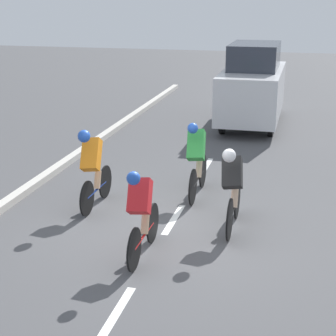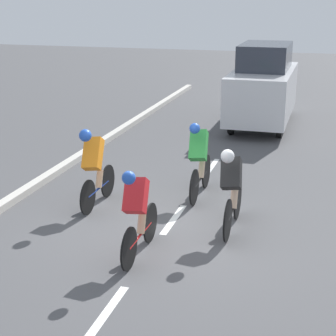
% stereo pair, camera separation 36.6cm
% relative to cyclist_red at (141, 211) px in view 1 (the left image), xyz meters
% --- Properties ---
extents(ground_plane, '(60.00, 60.00, 0.00)m').
position_rel_cyclist_red_xyz_m(ground_plane, '(-0.13, -1.06, -0.75)').
color(ground_plane, '#4C4C4F').
extents(lane_stripe_near, '(0.12, 1.40, 0.01)m').
position_rel_cyclist_red_xyz_m(lane_stripe_near, '(-0.13, 1.64, -0.75)').
color(lane_stripe_near, white).
rests_on(lane_stripe_near, ground).
extents(lane_stripe_mid, '(0.12, 1.40, 0.01)m').
position_rel_cyclist_red_xyz_m(lane_stripe_mid, '(-0.13, -1.56, -0.75)').
color(lane_stripe_mid, white).
rests_on(lane_stripe_mid, ground).
extents(lane_stripe_far, '(0.12, 1.40, 0.01)m').
position_rel_cyclist_red_xyz_m(lane_stripe_far, '(-0.13, -4.76, -0.75)').
color(lane_stripe_far, white).
rests_on(lane_stripe_far, ground).
extents(curb, '(0.20, 27.69, 0.14)m').
position_rel_cyclist_red_xyz_m(curb, '(3.07, -1.56, -0.68)').
color(curb, beige).
rests_on(curb, ground).
extents(cyclist_red, '(0.37, 1.65, 1.45)m').
position_rel_cyclist_red_xyz_m(cyclist_red, '(0.00, 0.00, 0.00)').
color(cyclist_red, black).
rests_on(cyclist_red, ground).
extents(cyclist_orange, '(0.39, 1.60, 1.55)m').
position_rel_cyclist_red_xyz_m(cyclist_orange, '(1.45, -1.76, 0.07)').
color(cyclist_orange, black).
rests_on(cyclist_orange, ground).
extents(cyclist_green, '(0.38, 1.73, 1.54)m').
position_rel_cyclist_red_xyz_m(cyclist_green, '(-0.29, -2.81, 0.04)').
color(cyclist_green, black).
rests_on(cyclist_green, ground).
extents(cyclist_black, '(0.39, 1.68, 1.49)m').
position_rel_cyclist_red_xyz_m(cyclist_black, '(-1.18, -1.36, 0.02)').
color(cyclist_black, black).
rests_on(cyclist_black, ground).
extents(support_car, '(1.70, 4.35, 2.41)m').
position_rel_cyclist_red_xyz_m(support_car, '(-0.69, -9.45, 0.44)').
color(support_car, black).
rests_on(support_car, ground).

